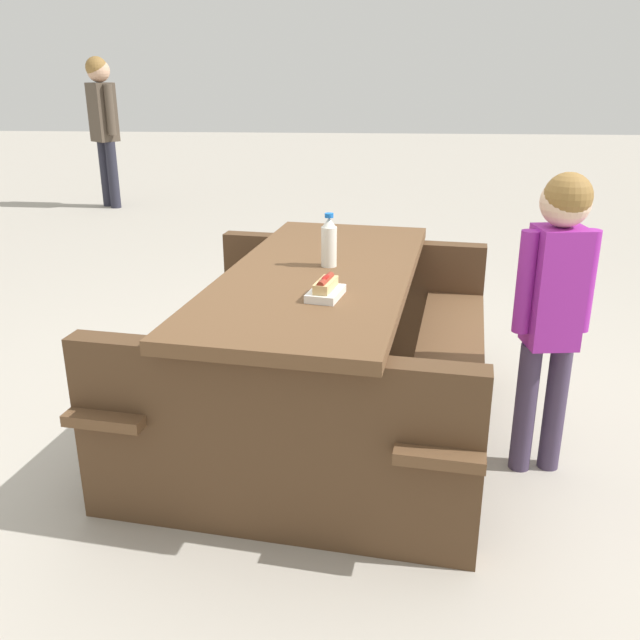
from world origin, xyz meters
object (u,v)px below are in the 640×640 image
object	(u,v)px
picnic_table	(320,337)
child_in_coat	(555,289)
soda_bottle	(329,242)
bystander_adult	(103,113)
hotdog_tray	(326,289)

from	to	relation	value
picnic_table	child_in_coat	xyz separation A→B (m)	(0.27, 0.90, 0.33)
soda_bottle	child_in_coat	bearing A→B (deg)	69.28
picnic_table	bystander_adult	distance (m)	5.88
picnic_table	child_in_coat	distance (m)	1.00
child_in_coat	bystander_adult	world-z (taller)	bystander_adult
picnic_table	hotdog_tray	size ratio (longest dim) A/B	9.91
child_in_coat	soda_bottle	bearing A→B (deg)	-110.72
soda_bottle	bystander_adult	distance (m)	5.81
soda_bottle	hotdog_tray	distance (m)	0.43
picnic_table	child_in_coat	world-z (taller)	child_in_coat
picnic_table	soda_bottle	world-z (taller)	soda_bottle
hotdog_tray	child_in_coat	size ratio (longest dim) A/B	0.17
soda_bottle	bystander_adult	bearing A→B (deg)	-150.40
soda_bottle	child_in_coat	distance (m)	0.93
picnic_table	bystander_adult	xyz separation A→B (m)	(-5.11, -2.83, 0.62)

